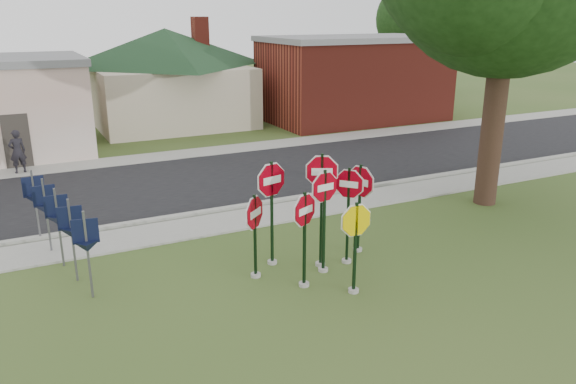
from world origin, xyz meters
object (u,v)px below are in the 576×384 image
stop_sign_center (324,208)px  pedestrian (17,151)px  stop_sign_yellow (356,237)px  stop_sign_left (305,228)px

stop_sign_center → pedestrian: bearing=116.0°
stop_sign_center → pedestrian: stop_sign_center is taller
pedestrian → stop_sign_center: bearing=103.6°
stop_sign_yellow → pedestrian: stop_sign_yellow is taller
stop_sign_center → pedestrian: size_ratio=1.56×
stop_sign_center → stop_sign_left: bearing=-148.3°
stop_sign_center → stop_sign_left: 0.93m
stop_sign_yellow → pedestrian: bearing=114.2°
stop_sign_yellow → stop_sign_left: 1.14m
stop_sign_center → pedestrian: (-6.22, 12.73, -0.72)m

